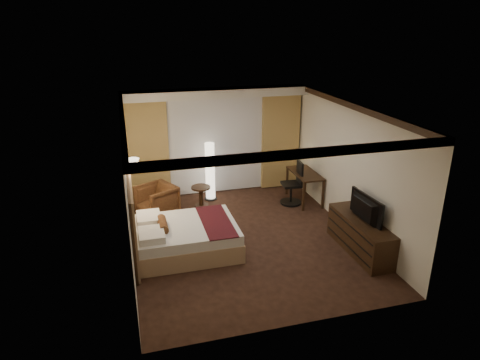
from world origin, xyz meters
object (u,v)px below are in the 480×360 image
object	(u,v)px
bed	(187,238)
desk	(304,187)
floor_lamp	(210,171)
side_table	(201,196)
television	(362,206)
dresser	(360,235)
armchair	(157,199)
office_chair	(291,183)

from	to	relation	value
bed	desk	size ratio (longest dim) A/B	1.67
bed	floor_lamp	world-z (taller)	floor_lamp
bed	desk	xyz separation A→B (m)	(3.17, 1.67, 0.09)
bed	floor_lamp	distance (m)	2.63
bed	side_table	bearing A→B (deg)	72.08
floor_lamp	television	size ratio (longest dim) A/B	1.48
television	dresser	bearing A→B (deg)	-92.84
bed	television	xyz separation A→B (m)	(3.19, -0.90, 0.68)
bed	armchair	xyz separation A→B (m)	(-0.41, 1.80, 0.11)
dresser	side_table	bearing A→B (deg)	131.27
armchair	desk	distance (m)	3.59
desk	dresser	xyz separation A→B (m)	(0.05, -2.57, -0.04)
side_table	office_chair	size ratio (longest dim) A/B	0.47
floor_lamp	armchair	bearing A→B (deg)	-156.33
office_chair	armchair	bearing A→B (deg)	-178.74
bed	side_table	distance (m)	2.13
office_chair	dresser	xyz separation A→B (m)	(0.42, -2.52, -0.20)
armchair	television	size ratio (longest dim) A/B	0.80
floor_lamp	side_table	bearing A→B (deg)	-129.42
dresser	office_chair	bearing A→B (deg)	99.46
side_table	office_chair	bearing A→B (deg)	-10.82
desk	television	xyz separation A→B (m)	(0.02, -2.57, 0.59)
desk	television	world-z (taller)	television
bed	dresser	distance (m)	3.35
floor_lamp	television	distance (m)	3.99
floor_lamp	dresser	world-z (taller)	floor_lamp
dresser	desk	bearing A→B (deg)	91.12
bed	side_table	size ratio (longest dim) A/B	3.81
office_chair	floor_lamp	bearing A→B (deg)	161.38
floor_lamp	office_chair	distance (m)	2.01
armchair	floor_lamp	size ratio (longest dim) A/B	0.54
bed	dresser	xyz separation A→B (m)	(3.22, -0.90, 0.06)
side_table	desk	distance (m)	2.55
desk	dresser	distance (m)	2.57
floor_lamp	office_chair	xyz separation A→B (m)	(1.84, -0.79, -0.20)
television	side_table	bearing A→B (deg)	38.10
side_table	floor_lamp	size ratio (longest dim) A/B	0.34
desk	dresser	size ratio (longest dim) A/B	0.67
office_chair	television	distance (m)	2.58
bed	dresser	size ratio (longest dim) A/B	1.11
bed	television	size ratio (longest dim) A/B	1.95
armchair	floor_lamp	bearing A→B (deg)	86.47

